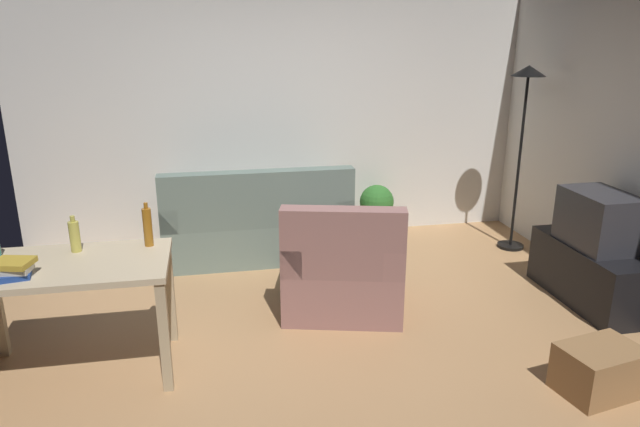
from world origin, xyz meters
TOP-DOWN VIEW (x-y plane):
  - ground_plane at (0.00, 0.00)m, footprint 5.20×4.40m
  - wall_rear at (0.00, 2.20)m, footprint 5.20×0.10m
  - couch at (-0.31, 1.59)m, footprint 1.76×0.84m
  - tv_stand at (2.25, 0.08)m, footprint 0.44×1.10m
  - tv at (2.25, 0.08)m, footprint 0.41×0.60m
  - torchiere_lamp at (2.25, 1.33)m, footprint 0.32×0.32m
  - desk at (-1.61, -0.21)m, footprint 1.20×0.71m
  - potted_plant at (0.99, 1.90)m, footprint 0.36×0.36m
  - armchair at (0.25, 0.32)m, footprint 1.08×1.04m
  - storage_box at (1.53, -1.06)m, footprint 0.53×0.42m
  - bottle_squat at (-1.60, -0.02)m, footprint 0.07×0.07m
  - bottle_amber at (-1.15, -0.00)m, footprint 0.06×0.06m
  - book_stack at (-1.87, -0.39)m, footprint 0.24×0.21m

SIDE VIEW (x-z plane):
  - ground_plane at x=0.00m, z-range -0.02..0.00m
  - storage_box at x=1.53m, z-range 0.00..0.30m
  - tv_stand at x=2.25m, z-range 0.00..0.48m
  - couch at x=-0.31m, z-range -0.15..0.77m
  - armchair at x=0.25m, z-range -0.14..0.78m
  - potted_plant at x=0.99m, z-range 0.05..0.62m
  - desk at x=-1.61m, z-range 0.27..1.03m
  - tv at x=2.25m, z-range 0.48..0.92m
  - book_stack at x=-1.87m, z-range 0.77..0.87m
  - bottle_squat at x=-1.60m, z-range 0.74..0.98m
  - bottle_amber at x=-1.15m, z-range 0.74..1.04m
  - wall_rear at x=0.00m, z-range 0.00..2.70m
  - torchiere_lamp at x=2.25m, z-range 0.51..2.32m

